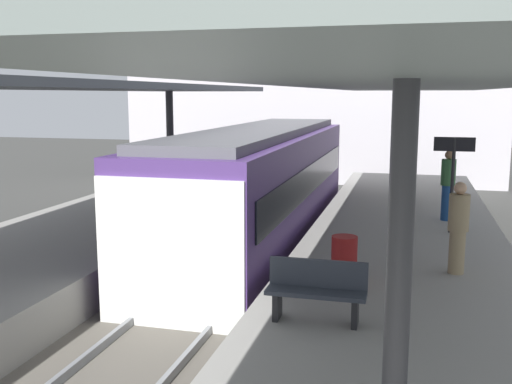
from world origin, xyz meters
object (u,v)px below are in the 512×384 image
Objects in this scene: platform_bench at (317,289)px; platform_sign at (453,163)px; commuter_train at (260,187)px; passenger_mid_platform at (448,184)px; litter_bin at (344,259)px; passenger_near_bench at (458,226)px.

platform_bench is 6.63m from platform_sign.
platform_sign is at bearing -11.98° from commuter_train.
platform_bench is at bearing -109.21° from platform_sign.
platform_bench is at bearing -105.74° from passenger_mid_platform.
passenger_mid_platform is (-0.01, 1.41, -0.70)m from platform_sign.
platform_sign is at bearing 65.51° from litter_bin.
platform_sign reaches higher than passenger_mid_platform.
commuter_train is at bearing -175.33° from passenger_mid_platform.
litter_bin is at bearing -114.49° from platform_sign.
passenger_mid_platform is (1.95, 5.73, 0.53)m from litter_bin.
passenger_near_bench is at bearing 28.57° from litter_bin.
litter_bin is at bearing -108.84° from passenger_mid_platform.
commuter_train reaches higher than litter_bin.
passenger_mid_platform is at bearing 71.16° from litter_bin.
platform_sign is at bearing 88.59° from passenger_near_bench.
platform_bench is (2.66, -7.18, -0.26)m from commuter_train.
passenger_mid_platform is at bearing 74.26° from platform_bench.
commuter_train is 15.53× the size of litter_bin.
litter_bin is 0.45× the size of passenger_mid_platform.
litter_bin is 0.48× the size of passenger_near_bench.
passenger_near_bench is (4.72, -4.31, 0.13)m from commuter_train.
platform_sign is 3.38m from passenger_near_bench.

